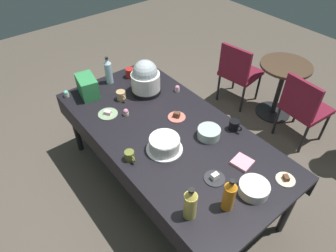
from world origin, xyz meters
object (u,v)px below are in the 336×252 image
object	(u,v)px
cupcake_lemon	(66,94)
cupcake_vanilla	(126,112)
dessert_plate_coral	(177,116)
dessert_plate_sage	(108,114)
soda_bottle_ginger_ale	(190,204)
maroon_chair_right	(304,106)
coffee_mug_tan	(121,96)
ceramic_snack_bowl	(254,188)
coffee_mug_black	(234,125)
dessert_plate_charcoal	(215,178)
cupcake_cocoa	(177,89)
soda_bottle_water	(108,71)
potluck_table	(168,135)
soda_bottle_orange_juice	(229,195)
coffee_mug_olive	(130,156)
soda_carton	(87,86)
frosted_layer_cake	(164,144)
maroon_chair_left	(238,71)
slow_cooker	(145,78)
dessert_plate_cream	(286,179)
glass_salad_bowl	(209,133)
round_cafe_table	(282,81)

from	to	relation	value
cupcake_lemon	cupcake_vanilla	bearing A→B (deg)	26.36
dessert_plate_coral	dessert_plate_sage	xyz separation A→B (m)	(-0.43, -0.46, -0.00)
cupcake_vanilla	soda_bottle_ginger_ale	world-z (taller)	soda_bottle_ginger_ale
maroon_chair_right	coffee_mug_tan	bearing A→B (deg)	-121.85
cupcake_vanilla	soda_bottle_ginger_ale	distance (m)	1.16
ceramic_snack_bowl	coffee_mug_black	bearing A→B (deg)	143.91
coffee_mug_tan	maroon_chair_right	bearing A→B (deg)	58.15
dessert_plate_charcoal	cupcake_cocoa	xyz separation A→B (m)	(-1.02, 0.50, 0.02)
ceramic_snack_bowl	coffee_mug_black	size ratio (longest dim) A/B	1.66
cupcake_vanilla	soda_bottle_water	xyz separation A→B (m)	(-0.56, 0.16, 0.10)
potluck_table	cupcake_vanilla	distance (m)	0.45
cupcake_cocoa	maroon_chair_right	size ratio (longest dim) A/B	0.08
soda_bottle_orange_juice	coffee_mug_olive	bearing A→B (deg)	-160.11
dessert_plate_charcoal	maroon_chair_right	size ratio (longest dim) A/B	0.18
cupcake_cocoa	soda_carton	bearing A→B (deg)	-124.44
frosted_layer_cake	maroon_chair_left	size ratio (longest dim) A/B	0.35
slow_cooker	coffee_mug_tan	xyz separation A→B (m)	(-0.05, -0.26, -0.12)
cupcake_cocoa	coffee_mug_black	distance (m)	0.74
dessert_plate_coral	dessert_plate_cream	distance (m)	1.05
dessert_plate_coral	coffee_mug_tan	xyz separation A→B (m)	(-0.55, -0.24, 0.03)
coffee_mug_olive	maroon_chair_right	distance (m)	2.06
dessert_plate_sage	soda_carton	world-z (taller)	soda_carton
dessert_plate_coral	cupcake_cocoa	world-z (taller)	cupcake_cocoa
cupcake_cocoa	coffee_mug_tan	world-z (taller)	coffee_mug_tan
glass_salad_bowl	cupcake_vanilla	size ratio (longest dim) A/B	2.86
cupcake_cocoa	glass_salad_bowl	bearing A→B (deg)	-17.91
ceramic_snack_bowl	soda_bottle_orange_juice	world-z (taller)	soda_bottle_orange_juice
cupcake_cocoa	coffee_mug_black	size ratio (longest dim) A/B	0.52
dessert_plate_sage	dessert_plate_charcoal	world-z (taller)	dessert_plate_charcoal
dessert_plate_sage	soda_bottle_orange_juice	xyz separation A→B (m)	(1.35, 0.13, 0.12)
coffee_mug_olive	ceramic_snack_bowl	bearing A→B (deg)	32.51
round_cafe_table	cupcake_lemon	bearing A→B (deg)	-112.89
coffee_mug_olive	maroon_chair_left	world-z (taller)	maroon_chair_left
cupcake_vanilla	cupcake_cocoa	world-z (taller)	same
dessert_plate_coral	dessert_plate_cream	bearing A→B (deg)	9.12
coffee_mug_olive	soda_carton	bearing A→B (deg)	171.17
dessert_plate_sage	coffee_mug_tan	world-z (taller)	coffee_mug_tan
frosted_layer_cake	coffee_mug_tan	size ratio (longest dim) A/B	2.28
frosted_layer_cake	cupcake_cocoa	world-z (taller)	frosted_layer_cake
soda_bottle_orange_juice	maroon_chair_left	bearing A→B (deg)	128.41
glass_salad_bowl	round_cafe_table	world-z (taller)	glass_salad_bowl
cupcake_lemon	cupcake_cocoa	bearing A→B (deg)	56.11
coffee_mug_tan	maroon_chair_left	world-z (taller)	maroon_chair_left
slow_cooker	dessert_plate_cream	size ratio (longest dim) A/B	2.47
slow_cooker	soda_bottle_ginger_ale	size ratio (longest dim) A/B	1.27
dessert_plate_sage	cupcake_vanilla	distance (m)	0.17
cupcake_lemon	coffee_mug_black	bearing A→B (deg)	34.39
dessert_plate_charcoal	cupcake_lemon	size ratio (longest dim) A/B	2.33
round_cafe_table	cupcake_cocoa	bearing A→B (deg)	-104.36
soda_bottle_water	coffee_mug_black	distance (m)	1.39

